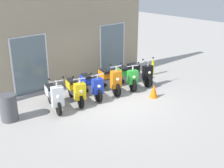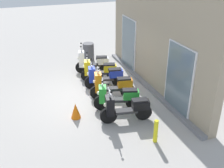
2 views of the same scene
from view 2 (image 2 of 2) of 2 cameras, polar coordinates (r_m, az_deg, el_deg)
ground_plane at (r=10.09m, az=-5.81°, el=-2.63°), size 40.00×40.00×0.00m
storefront_facade at (r=10.29m, az=8.94°, el=9.75°), size 7.41×0.50×4.13m
scooter_white at (r=11.91m, az=-4.24°, el=4.69°), size 0.69×1.52×1.32m
scooter_yellow at (r=11.13m, az=-2.74°, el=2.99°), size 0.70×1.52×1.18m
scooter_blue at (r=10.50m, az=-1.62°, el=1.69°), size 0.64×1.59×1.16m
scooter_orange at (r=9.72m, az=-0.11°, el=-0.33°), size 0.66×1.62×1.30m
scooter_green at (r=9.01m, az=1.14°, el=-2.68°), size 0.76×1.57×1.19m
scooter_black at (r=8.41m, az=2.88°, el=-5.06°), size 0.64×1.64×1.24m
curb_bollard at (r=7.70m, az=9.16°, el=-9.76°), size 0.12×0.12×0.70m
traffic_cone at (r=8.75m, az=-7.64°, el=-5.58°), size 0.32×0.32×0.52m
trash_bin at (r=13.35m, az=-4.97°, el=6.71°), size 0.54×0.54×0.87m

